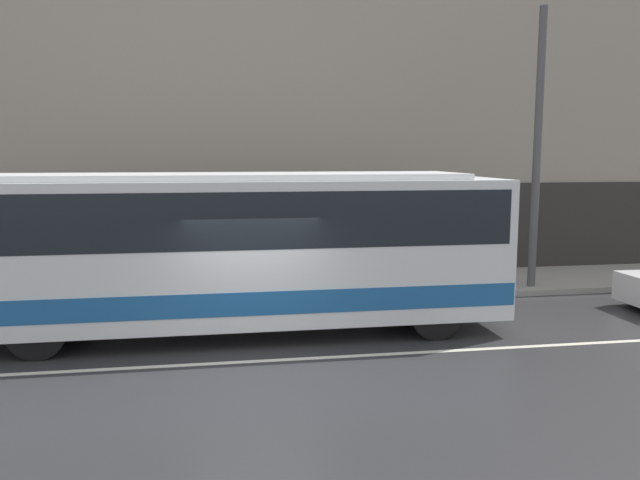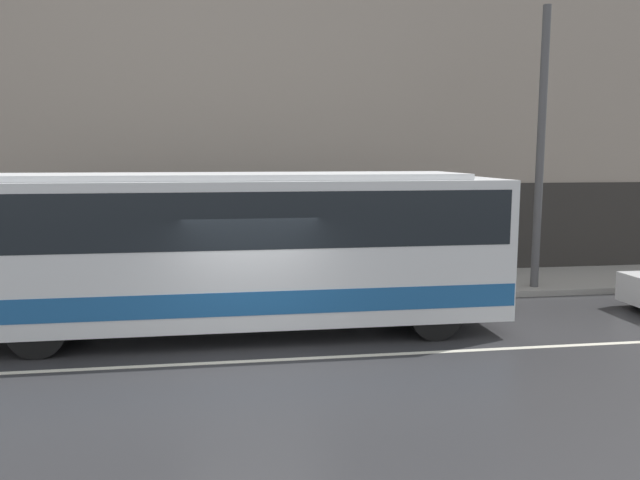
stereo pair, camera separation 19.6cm
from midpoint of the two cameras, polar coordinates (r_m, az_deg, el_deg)
name	(u,v)px [view 1 (the left image)]	position (r m, az deg, el deg)	size (l,w,h in m)	color
ground_plane	(256,361)	(11.39, -6.39, -10.98)	(60.00, 60.00, 0.00)	#2D2D30
sidewalk	(242,290)	(16.76, -7.45, -4.58)	(60.00, 3.19, 0.16)	gray
building_facade	(236,74)	(18.25, -7.99, 14.78)	(60.00, 0.35, 12.21)	gray
lane_stripe	(256,361)	(11.39, -6.39, -10.96)	(54.00, 0.14, 0.01)	beige
transit_bus	(223,245)	(12.80, -9.27, -0.41)	(11.51, 2.56, 3.29)	white
utility_pole_near	(537,150)	(17.35, 18.94, 7.80)	(0.21, 0.21, 7.24)	#4C4C4F
pedestrian_waiting	(138,266)	(16.32, -16.66, -2.33)	(0.36, 0.36, 1.56)	#333338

